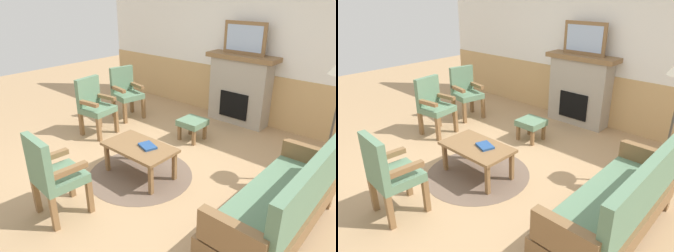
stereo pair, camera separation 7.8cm
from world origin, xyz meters
The scene contains 12 objects.
ground_plane centered at (0.00, 0.00, 0.00)m, with size 14.00×14.00×0.00m, color tan.
wall_back centered at (0.00, 2.60, 1.31)m, with size 7.20×0.14×2.70m.
fireplace centered at (0.00, 2.35, 0.65)m, with size 1.30×0.44×1.28m.
framed_picture centered at (0.00, 2.35, 1.56)m, with size 0.80×0.04×0.56m.
couch centered at (1.86, -0.09, 0.40)m, with size 0.70×1.80×0.98m.
coffee_table centered at (-0.02, -0.20, 0.39)m, with size 0.96×0.56×0.44m.
round_rug centered at (-0.02, -0.20, 0.00)m, with size 1.42×1.42×0.01m, color brown.
book_on_table centered at (0.09, -0.15, 0.46)m, with size 0.24×0.17×0.03m, color navy.
footstool centered at (-0.17, 1.15, 0.28)m, with size 0.40×0.40×0.36m.
armchair_near_fireplace centered at (-1.59, 0.25, 0.54)m, with size 0.54×0.54×0.98m.
armchair_by_window_left centered at (-1.79, 1.13, 0.54)m, with size 0.55×0.55×0.98m.
armchair_front_left centered at (-0.10, -1.38, 0.54)m, with size 0.51×0.51×0.98m.
Camera 1 is at (2.69, -2.69, 2.30)m, focal length 33.42 mm.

